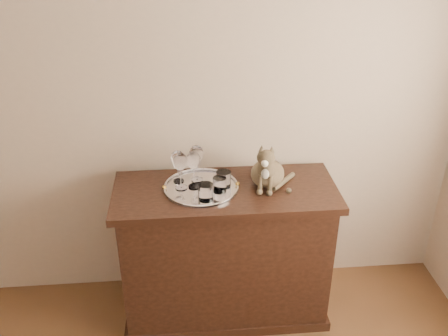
# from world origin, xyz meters

# --- Properties ---
(wall_back) EXTENTS (4.00, 0.10, 2.70)m
(wall_back) POSITION_xyz_m (0.00, 2.25, 1.35)
(wall_back) COLOR #C5AE93
(wall_back) RESTS_ON ground
(sideboard) EXTENTS (1.20, 0.50, 0.85)m
(sideboard) POSITION_xyz_m (0.60, 1.94, 0.42)
(sideboard) COLOR black
(sideboard) RESTS_ON ground
(tray) EXTENTS (0.40, 0.40, 0.01)m
(tray) POSITION_xyz_m (0.47, 1.95, 0.85)
(tray) COLOR silver
(tray) RESTS_ON sideboard
(wine_glass_a) EXTENTS (0.07, 0.07, 0.19)m
(wine_glass_a) POSITION_xyz_m (0.35, 2.03, 0.95)
(wine_glass_a) COLOR white
(wine_glass_a) RESTS_ON tray
(wine_glass_b) EXTENTS (0.08, 0.08, 0.21)m
(wine_glass_b) POSITION_xyz_m (0.45, 2.04, 0.96)
(wine_glass_b) COLOR silver
(wine_glass_b) RESTS_ON tray
(wine_glass_c) EXTENTS (0.08, 0.08, 0.21)m
(wine_glass_c) POSITION_xyz_m (0.37, 1.96, 0.96)
(wine_glass_c) COLOR silver
(wine_glass_c) RESTS_ON tray
(wine_glass_d) EXTENTS (0.08, 0.08, 0.21)m
(wine_glass_d) POSITION_xyz_m (0.44, 1.97, 0.96)
(wine_glass_d) COLOR white
(wine_glass_d) RESTS_ON tray
(tumbler_a) EXTENTS (0.07, 0.07, 0.08)m
(tumbler_a) POSITION_xyz_m (0.57, 1.91, 0.90)
(tumbler_a) COLOR silver
(tumbler_a) RESTS_ON tray
(tumbler_b) EXTENTS (0.08, 0.08, 0.09)m
(tumbler_b) POSITION_xyz_m (0.49, 1.83, 0.90)
(tumbler_b) COLOR silver
(tumbler_b) RESTS_ON tray
(tumbler_c) EXTENTS (0.08, 0.08, 0.09)m
(tumbler_c) POSITION_xyz_m (0.59, 1.95, 0.90)
(tumbler_c) COLOR silver
(tumbler_c) RESTS_ON tray
(cat) EXTENTS (0.34, 0.33, 0.28)m
(cat) POSITION_xyz_m (0.83, 1.97, 0.99)
(cat) COLOR brown
(cat) RESTS_ON sideboard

